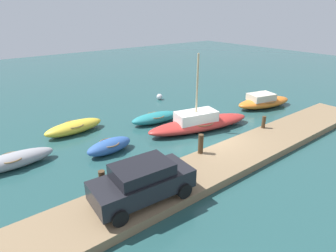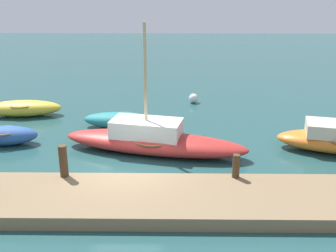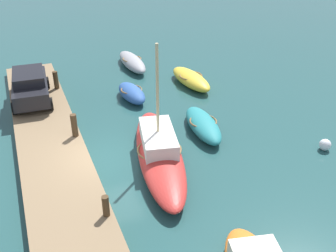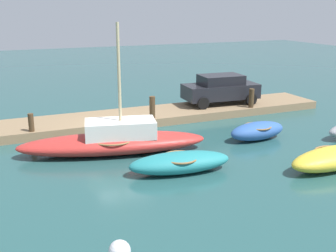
# 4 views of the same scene
# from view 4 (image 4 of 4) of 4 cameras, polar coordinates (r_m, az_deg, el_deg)

# --- Properties ---
(ground_plane) EXTENTS (84.00, 84.00, 0.00)m
(ground_plane) POSITION_cam_4_polar(r_m,az_deg,el_deg) (18.88, -6.51, -1.43)
(ground_plane) COLOR #234C4C
(dock_platform) EXTENTS (23.74, 2.81, 0.41)m
(dock_platform) POSITION_cam_4_polar(r_m,az_deg,el_deg) (20.80, -8.23, 0.75)
(dock_platform) COLOR #846B4C
(dock_platform) RESTS_ON ground_plane
(rowboat_teal) EXTENTS (3.79, 1.72, 0.73)m
(rowboat_teal) POSITION_cam_4_polar(r_m,az_deg,el_deg) (14.68, 1.64, -5.00)
(rowboat_teal) COLOR teal
(rowboat_teal) RESTS_ON ground_plane
(rowboat_yellow) EXTENTS (3.95, 1.60, 0.79)m
(rowboat_yellow) POSITION_cam_4_polar(r_m,az_deg,el_deg) (16.18, 21.77, -4.06)
(rowboat_yellow) COLOR gold
(rowboat_yellow) RESTS_ON ground_plane
(sailboat_red) EXTENTS (7.67, 3.41, 5.10)m
(sailboat_red) POSITION_cam_4_polar(r_m,az_deg,el_deg) (16.65, -7.35, -1.96)
(sailboat_red) COLOR #B72D28
(sailboat_red) RESTS_ON ground_plane
(dinghy_blue) EXTENTS (2.83, 1.35, 0.79)m
(dinghy_blue) POSITION_cam_4_polar(r_m,az_deg,el_deg) (18.64, 12.14, -0.63)
(dinghy_blue) COLOR #2D569E
(dinghy_blue) RESTS_ON ground_plane
(mooring_post_west) EXTENTS (0.27, 0.27, 1.01)m
(mooring_post_west) POSITION_cam_4_polar(r_m,az_deg,el_deg) (22.72, 11.35, 3.76)
(mooring_post_west) COLOR #47331E
(mooring_post_west) RESTS_ON dock_platform
(mooring_post_mid_west) EXTENTS (0.28, 0.28, 1.08)m
(mooring_post_mid_west) POSITION_cam_4_polar(r_m,az_deg,el_deg) (20.12, -2.16, 2.57)
(mooring_post_mid_west) COLOR #47331E
(mooring_post_mid_west) RESTS_ON dock_platform
(mooring_post_mid_east) EXTENTS (0.24, 0.24, 0.79)m
(mooring_post_mid_east) POSITION_cam_4_polar(r_m,az_deg,el_deg) (18.95, -18.25, 0.45)
(mooring_post_mid_east) COLOR #47331E
(mooring_post_mid_east) RESTS_ON dock_platform
(parked_car) EXTENTS (4.21, 2.19, 1.61)m
(parked_car) POSITION_cam_4_polar(r_m,az_deg,el_deg) (23.28, 7.22, 5.09)
(parked_car) COLOR black
(parked_car) RESTS_ON dock_platform
(marker_buoy) EXTENTS (0.52, 0.52, 0.52)m
(marker_buoy) POSITION_cam_4_polar(r_m,az_deg,el_deg) (10.02, -6.66, -16.67)
(marker_buoy) COLOR silver
(marker_buoy) RESTS_ON ground_plane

